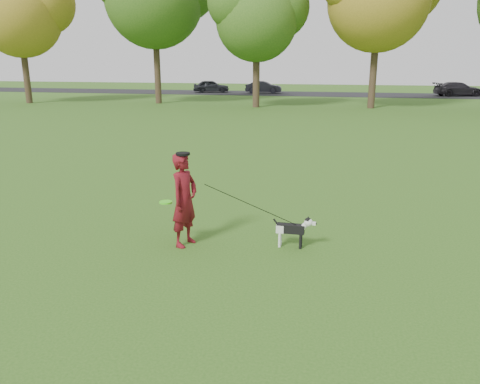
% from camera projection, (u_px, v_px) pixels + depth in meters
% --- Properties ---
extents(ground, '(120.00, 120.00, 0.00)m').
position_uv_depth(ground, '(218.00, 240.00, 8.69)').
color(ground, '#285116').
rests_on(ground, ground).
extents(road, '(120.00, 7.00, 0.02)m').
position_uv_depth(road, '(322.00, 94.00, 46.30)').
color(road, black).
rests_on(road, ground).
extents(man, '(0.56, 0.71, 1.68)m').
position_uv_depth(man, '(184.00, 200.00, 8.27)').
color(man, '#570C1C').
rests_on(man, ground).
extents(dog, '(0.78, 0.16, 0.59)m').
position_uv_depth(dog, '(294.00, 228.00, 8.28)').
color(dog, black).
rests_on(dog, ground).
extents(car_left, '(3.98, 2.53, 1.26)m').
position_uv_depth(car_left, '(211.00, 86.00, 48.47)').
color(car_left, black).
rests_on(car_left, road).
extents(car_mid, '(3.68, 1.46, 1.19)m').
position_uv_depth(car_mid, '(263.00, 87.00, 47.35)').
color(car_mid, black).
rests_on(car_mid, road).
extents(car_right, '(4.70, 2.82, 1.27)m').
position_uv_depth(car_right, '(458.00, 89.00, 43.55)').
color(car_right, black).
rests_on(car_right, road).
extents(man_held_items, '(2.46, 0.52, 1.30)m').
position_uv_depth(man_held_items, '(252.00, 205.00, 8.15)').
color(man_held_items, '#4BEE1E').
rests_on(man_held_items, ground).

